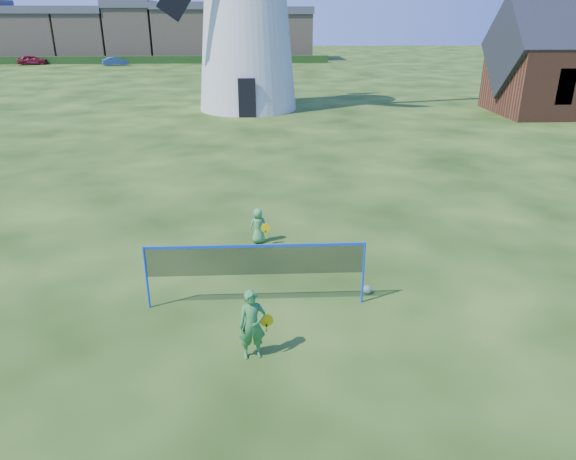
# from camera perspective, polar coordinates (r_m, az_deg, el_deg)

# --- Properties ---
(ground) EXTENTS (220.00, 220.00, 0.00)m
(ground) POSITION_cam_1_polar(r_m,az_deg,el_deg) (13.01, -0.78, -6.98)
(ground) COLOR black
(ground) RESTS_ON ground
(windmill) EXTENTS (14.82, 6.89, 20.71)m
(windmill) POSITION_cam_1_polar(r_m,az_deg,el_deg) (38.74, -4.62, 23.56)
(windmill) COLOR silver
(windmill) RESTS_ON ground
(badminton_net) EXTENTS (5.05, 0.05, 1.55)m
(badminton_net) POSITION_cam_1_polar(r_m,az_deg,el_deg) (12.07, -3.53, -3.39)
(badminton_net) COLOR blue
(badminton_net) RESTS_ON ground
(player_girl) EXTENTS (0.71, 0.44, 1.47)m
(player_girl) POSITION_cam_1_polar(r_m,az_deg,el_deg) (10.49, -3.89, -10.20)
(player_girl) COLOR #34833C
(player_girl) RESTS_ON ground
(player_boy) EXTENTS (0.66, 0.47, 1.07)m
(player_boy) POSITION_cam_1_polar(r_m,az_deg,el_deg) (15.68, -3.24, 0.46)
(player_boy) COLOR #4EA256
(player_boy) RESTS_ON ground
(play_ball) EXTENTS (0.22, 0.22, 0.22)m
(play_ball) POSITION_cam_1_polar(r_m,az_deg,el_deg) (13.15, 8.56, -6.36)
(play_ball) COLOR green
(play_ball) RESTS_ON ground
(terraced_houses) EXTENTS (59.33, 8.40, 8.27)m
(terraced_houses) POSITION_cam_1_polar(r_m,az_deg,el_deg) (86.29, -18.85, 19.61)
(terraced_houses) COLOR #9E8769
(terraced_houses) RESTS_ON ground
(hedge) EXTENTS (62.00, 0.80, 1.00)m
(hedge) POSITION_cam_1_polar(r_m,az_deg,el_deg) (80.52, -19.23, 16.98)
(hedge) COLOR #193814
(hedge) RESTS_ON ground
(car_left) EXTENTS (3.98, 2.47, 1.26)m
(car_left) POSITION_cam_1_polar(r_m,az_deg,el_deg) (82.49, -25.96, 16.22)
(car_left) COLOR maroon
(car_left) RESTS_ON ground
(car_right) EXTENTS (3.51, 2.21, 1.09)m
(car_right) POSITION_cam_1_polar(r_m,az_deg,el_deg) (77.19, -18.20, 16.95)
(car_right) COLOR navy
(car_right) RESTS_ON ground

